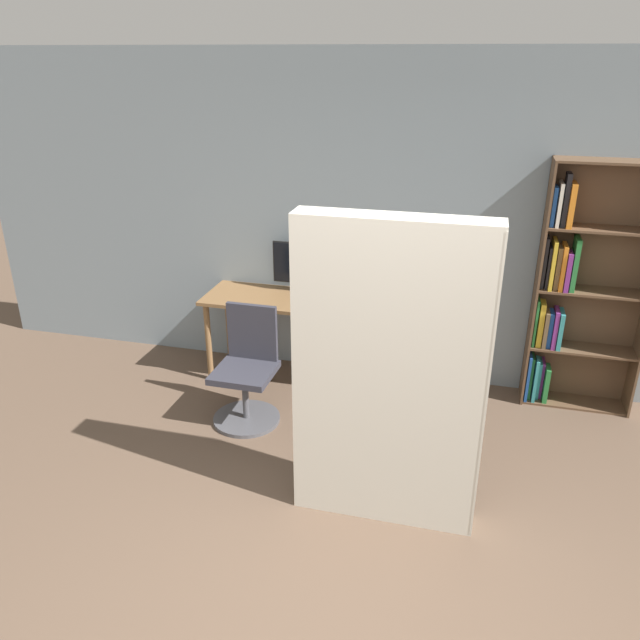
{
  "coord_description": "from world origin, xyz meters",
  "views": [
    {
      "loc": [
        0.47,
        -1.94,
        2.65
      ],
      "look_at": [
        -0.46,
        1.65,
        1.05
      ],
      "focal_mm": 35.0,
      "sensor_mm": 36.0,
      "label": 1
    }
  ],
  "objects_px": {
    "office_chair": "(247,377)",
    "monitor": "(302,266)",
    "bookshelf": "(577,292)",
    "mattress_near": "(390,379)"
  },
  "relations": [
    {
      "from": "office_chair",
      "to": "monitor",
      "type": "bearing_deg",
      "value": 78.46
    },
    {
      "from": "office_chair",
      "to": "bookshelf",
      "type": "xyz_separation_m",
      "value": [
        2.39,
        0.89,
        0.6
      ]
    },
    {
      "from": "office_chair",
      "to": "bookshelf",
      "type": "height_order",
      "value": "bookshelf"
    },
    {
      "from": "office_chair",
      "to": "mattress_near",
      "type": "distance_m",
      "value": 1.57
    },
    {
      "from": "monitor",
      "to": "mattress_near",
      "type": "xyz_separation_m",
      "value": [
        1.02,
        -1.72,
        -0.04
      ]
    },
    {
      "from": "monitor",
      "to": "office_chair",
      "type": "xyz_separation_m",
      "value": [
        -0.18,
        -0.9,
        -0.62
      ]
    },
    {
      "from": "office_chair",
      "to": "bookshelf",
      "type": "relative_size",
      "value": 0.46
    },
    {
      "from": "office_chair",
      "to": "mattress_near",
      "type": "relative_size",
      "value": 0.48
    },
    {
      "from": "monitor",
      "to": "office_chair",
      "type": "distance_m",
      "value": 1.11
    },
    {
      "from": "monitor",
      "to": "bookshelf",
      "type": "relative_size",
      "value": 0.26
    }
  ]
}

